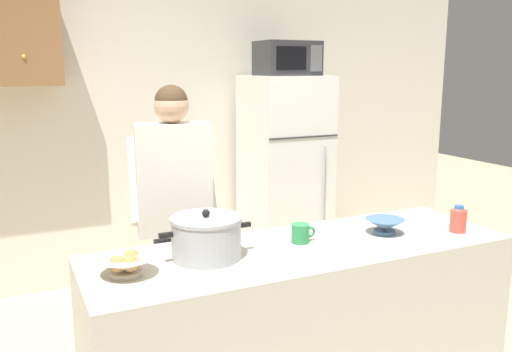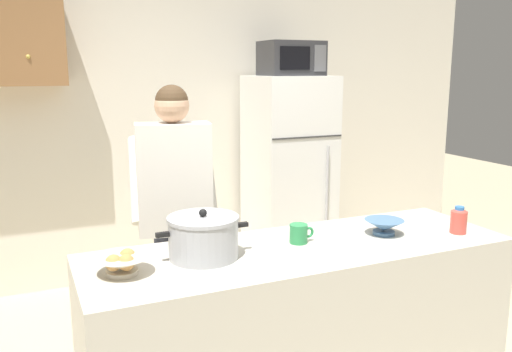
% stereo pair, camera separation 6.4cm
% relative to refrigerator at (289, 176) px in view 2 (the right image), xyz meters
% --- Properties ---
extents(back_wall_unit, '(6.00, 0.48, 2.60)m').
position_rel_refrigerator_xyz_m(back_wall_unit, '(-1.13, 0.42, 0.55)').
color(back_wall_unit, silver).
rests_on(back_wall_unit, ground).
extents(kitchen_island, '(2.12, 0.68, 0.92)m').
position_rel_refrigerator_xyz_m(kitchen_island, '(-0.89, -1.85, -0.40)').
color(kitchen_island, beige).
rests_on(kitchen_island, ground).
extents(refrigerator, '(0.64, 0.68, 1.71)m').
position_rel_refrigerator_xyz_m(refrigerator, '(0.00, 0.00, 0.00)').
color(refrigerator, white).
rests_on(refrigerator, ground).
extents(microwave, '(0.48, 0.37, 0.28)m').
position_rel_refrigerator_xyz_m(microwave, '(0.00, -0.02, 1.00)').
color(microwave, '#2D2D30').
rests_on(microwave, refrigerator).
extents(person_near_pot, '(0.57, 0.49, 1.68)m').
position_rel_refrigerator_xyz_m(person_near_pot, '(-1.30, -1.04, 0.20)').
color(person_near_pot, '#33384C').
rests_on(person_near_pot, ground).
extents(cooking_pot, '(0.44, 0.33, 0.23)m').
position_rel_refrigerator_xyz_m(cooking_pot, '(-1.37, -1.80, 0.16)').
color(cooking_pot, '#ADAFB5').
rests_on(cooking_pot, kitchen_island).
extents(coffee_mug, '(0.13, 0.09, 0.10)m').
position_rel_refrigerator_xyz_m(coffee_mug, '(-0.87, -1.79, 0.11)').
color(coffee_mug, '#2D8C4C').
rests_on(coffee_mug, kitchen_island).
extents(bread_bowl, '(0.25, 0.25, 0.10)m').
position_rel_refrigerator_xyz_m(bread_bowl, '(-1.75, -1.86, 0.11)').
color(bread_bowl, beige).
rests_on(bread_bowl, kitchen_island).
extents(empty_bowl, '(0.21, 0.21, 0.08)m').
position_rel_refrigerator_xyz_m(empty_bowl, '(-0.40, -1.86, 0.11)').
color(empty_bowl, '#4C7299').
rests_on(empty_bowl, kitchen_island).
extents(bottle_near_edge, '(0.08, 0.08, 0.14)m').
position_rel_refrigerator_xyz_m(bottle_near_edge, '(-0.02, -1.99, 0.14)').
color(bottle_near_edge, '#D84C3F').
rests_on(bottle_near_edge, kitchen_island).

